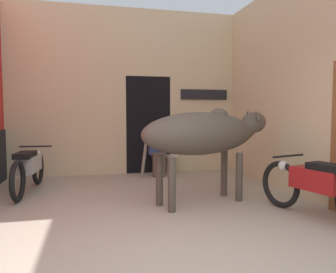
{
  "coord_description": "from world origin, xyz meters",
  "views": [
    {
      "loc": [
        -0.8,
        -2.59,
        1.38
      ],
      "look_at": [
        0.33,
        2.16,
        1.03
      ],
      "focal_mm": 35.0,
      "sensor_mm": 36.0,
      "label": 1
    }
  ],
  "objects_px": {
    "motorcycle_near": "(317,185)",
    "plastic_stool": "(171,164)",
    "shopkeeper_seated": "(158,147)",
    "motorcycle_far": "(29,167)",
    "cow": "(205,134)"
  },
  "relations": [
    {
      "from": "motorcycle_far",
      "to": "plastic_stool",
      "type": "height_order",
      "value": "motorcycle_far"
    },
    {
      "from": "motorcycle_far",
      "to": "shopkeeper_seated",
      "type": "xyz_separation_m",
      "value": [
        2.48,
        0.94,
        0.2
      ]
    },
    {
      "from": "motorcycle_near",
      "to": "plastic_stool",
      "type": "relative_size",
      "value": 4.39
    },
    {
      "from": "cow",
      "to": "motorcycle_near",
      "type": "distance_m",
      "value": 1.69
    },
    {
      "from": "plastic_stool",
      "to": "motorcycle_far",
      "type": "bearing_deg",
      "value": -158.8
    },
    {
      "from": "motorcycle_near",
      "to": "motorcycle_far",
      "type": "relative_size",
      "value": 0.97
    },
    {
      "from": "cow",
      "to": "motorcycle_far",
      "type": "height_order",
      "value": "cow"
    },
    {
      "from": "motorcycle_near",
      "to": "plastic_stool",
      "type": "bearing_deg",
      "value": 106.83
    },
    {
      "from": "cow",
      "to": "motorcycle_near",
      "type": "bearing_deg",
      "value": -44.0
    },
    {
      "from": "cow",
      "to": "motorcycle_far",
      "type": "xyz_separation_m",
      "value": [
        -2.76,
        1.32,
        -0.62
      ]
    },
    {
      "from": "shopkeeper_seated",
      "to": "plastic_stool",
      "type": "height_order",
      "value": "shopkeeper_seated"
    },
    {
      "from": "motorcycle_near",
      "to": "shopkeeper_seated",
      "type": "bearing_deg",
      "value": 112.69
    },
    {
      "from": "cow",
      "to": "plastic_stool",
      "type": "height_order",
      "value": "cow"
    },
    {
      "from": "motorcycle_far",
      "to": "plastic_stool",
      "type": "distance_m",
      "value": 3.04
    },
    {
      "from": "plastic_stool",
      "to": "shopkeeper_seated",
      "type": "bearing_deg",
      "value": -155.81
    }
  ]
}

